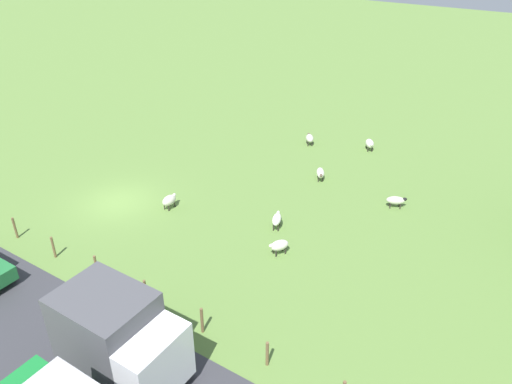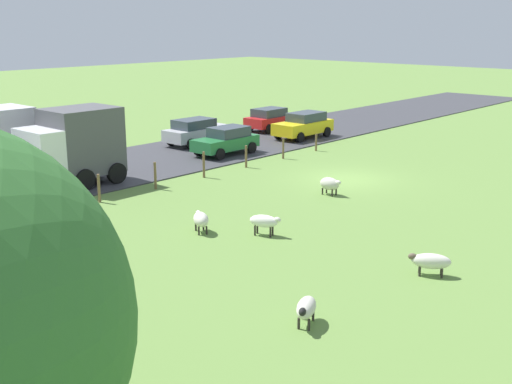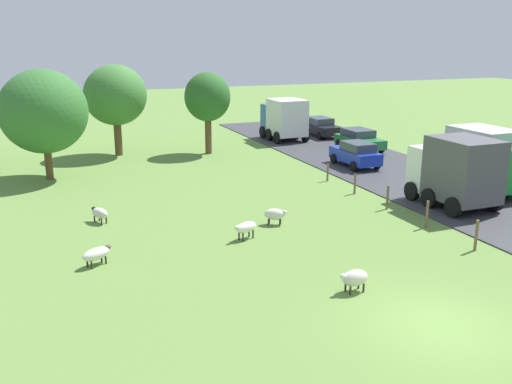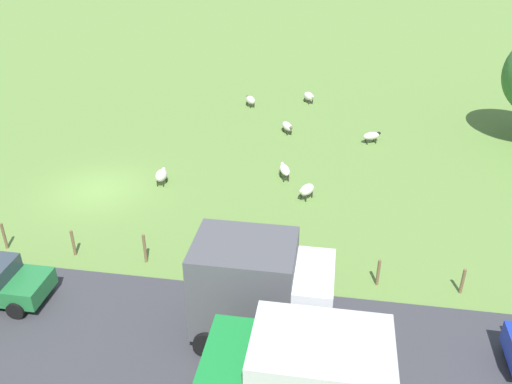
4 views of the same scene
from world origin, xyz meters
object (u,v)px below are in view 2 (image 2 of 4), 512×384
(truck_0, at_px, (3,141))
(car_1, at_px, (226,140))
(sheep_3, at_px, (431,261))
(car_5, at_px, (271,119))
(car_0, at_px, (304,125))
(sheep_1, at_px, (264,221))
(sheep_6, at_px, (306,308))
(car_3, at_px, (197,131))
(sheep_2, at_px, (330,184))
(truck_2, at_px, (73,145))
(sheep_5, at_px, (201,219))

(truck_0, height_order, car_1, truck_0)
(sheep_3, relative_size, truck_0, 0.27)
(car_5, bearing_deg, car_0, 165.58)
(truck_0, height_order, car_5, truck_0)
(sheep_1, bearing_deg, sheep_6, 139.89)
(car_3, bearing_deg, truck_0, 88.40)
(car_1, bearing_deg, car_5, -65.76)
(sheep_2, distance_m, car_5, 17.46)
(car_0, xyz_separation_m, car_3, (3.41, 6.29, -0.02))
(truck_2, height_order, car_1, truck_2)
(sheep_2, distance_m, car_1, 10.09)
(truck_2, xyz_separation_m, car_0, (-0.17, -17.02, -1.00))
(sheep_2, xyz_separation_m, sheep_5, (0.36, 7.41, -0.01))
(sheep_6, bearing_deg, car_1, -40.00)
(sheep_6, height_order, truck_2, truck_2)
(sheep_5, bearing_deg, car_3, -42.36)
(sheep_1, relative_size, truck_0, 0.26)
(sheep_1, relative_size, sheep_5, 1.11)
(sheep_5, distance_m, car_0, 20.12)
(sheep_3, height_order, car_1, car_1)
(car_5, bearing_deg, sheep_5, 124.44)
(sheep_2, height_order, truck_0, truck_0)
(sheep_6, height_order, car_5, car_5)
(truck_0, relative_size, car_5, 1.15)
(sheep_2, xyz_separation_m, car_0, (9.64, -10.44, 0.40))
(sheep_1, bearing_deg, car_3, -35.13)
(sheep_1, distance_m, truck_0, 15.15)
(sheep_2, distance_m, sheep_3, 9.56)
(sheep_1, relative_size, sheep_6, 1.04)
(car_3, bearing_deg, truck_2, 106.81)
(sheep_6, xyz_separation_m, car_0, (16.64, -21.15, 0.44))
(car_0, relative_size, car_3, 0.99)
(sheep_1, bearing_deg, sheep_2, -75.68)
(sheep_3, bearing_deg, truck_2, 3.18)
(car_3, bearing_deg, car_0, -118.47)
(car_5, bearing_deg, truck_0, 89.57)
(sheep_1, relative_size, car_1, 0.30)
(truck_0, bearing_deg, sheep_3, -173.17)
(sheep_6, relative_size, car_3, 0.26)
(sheep_3, height_order, truck_2, truck_2)
(sheep_1, distance_m, car_0, 20.00)
(truck_2, relative_size, car_5, 1.08)
(sheep_1, xyz_separation_m, sheep_5, (1.93, 1.29, -0.03))
(sheep_3, bearing_deg, sheep_2, -35.82)
(car_1, bearing_deg, car_0, -89.42)
(sheep_3, bearing_deg, car_5, -38.94)
(car_3, bearing_deg, sheep_1, 144.87)
(sheep_2, relative_size, truck_2, 0.24)
(sheep_2, height_order, sheep_3, sheep_2)
(sheep_5, bearing_deg, sheep_2, -92.80)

